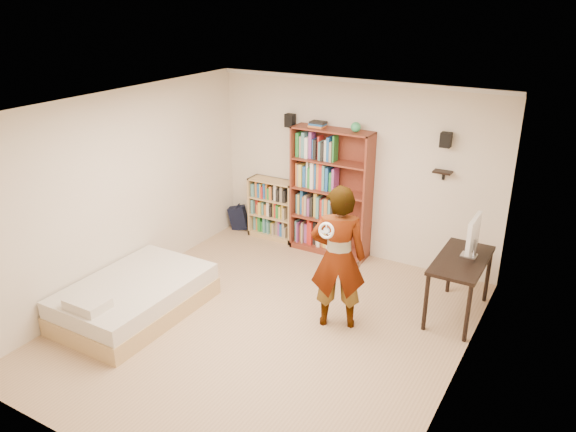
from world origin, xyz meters
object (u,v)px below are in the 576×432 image
low_bookshelf (273,209)px  computer_desk (458,287)px  daybed (135,294)px  tall_bookshelf (331,193)px  person (338,258)px

low_bookshelf → computer_desk: bearing=-15.4°
computer_desk → daybed: 4.08m
low_bookshelf → daybed: (-0.26, -2.92, -0.22)m
tall_bookshelf → computer_desk: (2.22, -0.87, -0.59)m
tall_bookshelf → daybed: 3.26m
daybed → computer_desk: bearing=29.7°
computer_desk → person: (-1.23, -0.95, 0.51)m
daybed → person: bearing=24.7°
daybed → person: person is taller
computer_desk → person: bearing=-142.2°
tall_bookshelf → daybed: (-1.32, -2.89, -0.70)m
daybed → low_bookshelf: bearing=84.9°
low_bookshelf → computer_desk: 3.41m
tall_bookshelf → person: (0.99, -1.83, -0.08)m
low_bookshelf → person: 2.80m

